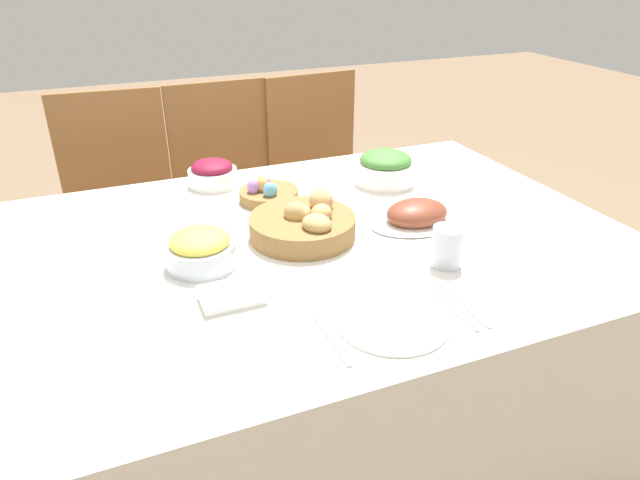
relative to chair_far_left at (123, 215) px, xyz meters
The scene contains 17 objects.
ground_plane 1.13m from the chair_far_left, 64.74° to the right, with size 12.00×12.00×0.00m, color #7F664C.
dining_table 1.02m from the chair_far_left, 64.74° to the right, with size 1.70×1.18×0.75m.
chair_far_left is the anchor object (origin of this frame).
chair_far_right 0.85m from the chair_far_left, ahead, with size 0.45×0.45×0.97m.
chair_far_center 0.43m from the chair_far_left, ahead, with size 0.42×0.42×0.97m.
bread_basket 1.03m from the chair_far_left, 64.60° to the right, with size 0.28×0.28×0.11m.
egg_basket 0.80m from the chair_far_left, 56.87° to the right, with size 0.18×0.18×0.08m.
ham_platter 1.23m from the chair_far_left, 51.38° to the right, with size 0.28×0.19×0.08m.
beet_salad_bowl 0.59m from the chair_far_left, 56.80° to the right, with size 0.16×0.16×0.09m.
pineapple_bowl 1.00m from the chair_far_left, 81.68° to the right, with size 0.17×0.17×0.09m.
green_salad_bowl 1.07m from the chair_far_left, 37.72° to the right, with size 0.20×0.20×0.11m.
dinner_plate 1.43m from the chair_far_left, 71.18° to the right, with size 0.24×0.24×0.01m.
fork 1.39m from the chair_far_left, 76.84° to the right, with size 0.01×0.19×0.00m.
knife 1.48m from the chair_far_left, 65.88° to the right, with size 0.01×0.19×0.00m.
spoon 1.50m from the chair_far_left, 64.81° to the right, with size 0.01×0.19×0.00m.
drinking_cup 1.39m from the chair_far_left, 59.41° to the right, with size 0.08×0.08×0.10m.
butter_dish 1.17m from the chair_far_left, 81.63° to the right, with size 0.14×0.09×0.03m.
Camera 1 is at (-0.49, -1.27, 1.45)m, focal length 32.00 mm.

